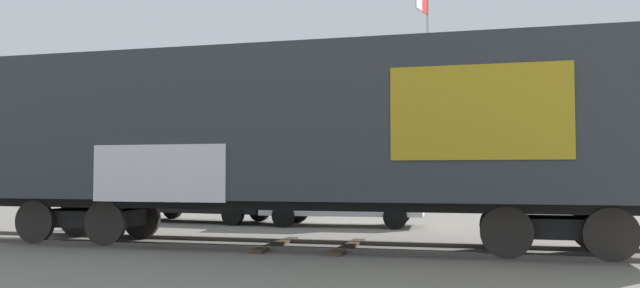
{
  "coord_description": "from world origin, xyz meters",
  "views": [
    {
      "loc": [
        4.18,
        -12.18,
        1.49
      ],
      "look_at": [
        0.53,
        2.62,
        2.22
      ],
      "focal_mm": 34.84,
      "sensor_mm": 36.0,
      "label": 1
    }
  ],
  "objects_px": {
    "freight_car": "(300,130)",
    "flagpole": "(426,73)",
    "parked_car_black": "(199,196)",
    "parked_car_white": "(340,196)"
  },
  "relations": [
    {
      "from": "parked_car_black",
      "to": "freight_car",
      "type": "bearing_deg",
      "value": -49.43
    },
    {
      "from": "freight_car",
      "to": "flagpole",
      "type": "height_order",
      "value": "flagpole"
    },
    {
      "from": "freight_car",
      "to": "parked_car_white",
      "type": "distance_m",
      "value": 5.5
    },
    {
      "from": "freight_car",
      "to": "flagpole",
      "type": "distance_m",
      "value": 13.3
    },
    {
      "from": "parked_car_white",
      "to": "freight_car",
      "type": "bearing_deg",
      "value": -87.0
    },
    {
      "from": "freight_car",
      "to": "flagpole",
      "type": "relative_size",
      "value": 1.54
    },
    {
      "from": "parked_car_black",
      "to": "parked_car_white",
      "type": "distance_m",
      "value": 4.58
    },
    {
      "from": "parked_car_black",
      "to": "parked_car_white",
      "type": "relative_size",
      "value": 1.06
    },
    {
      "from": "flagpole",
      "to": "parked_car_black",
      "type": "xyz_separation_m",
      "value": [
        -6.5,
        -7.17,
        -4.7
      ]
    },
    {
      "from": "flagpole",
      "to": "parked_car_black",
      "type": "relative_size",
      "value": 1.81
    }
  ]
}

